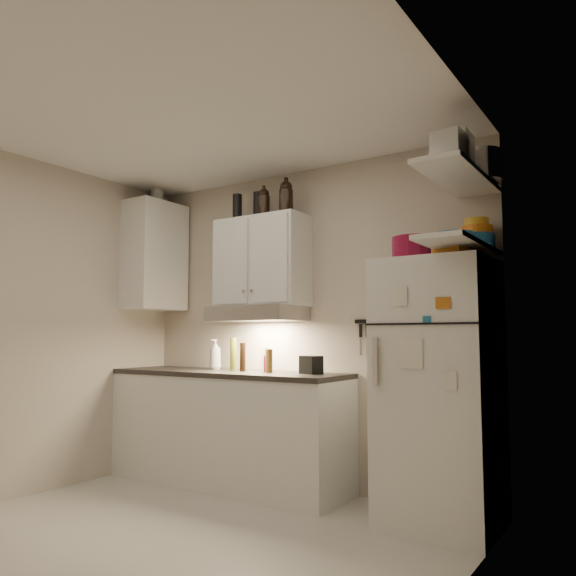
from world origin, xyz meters
The scene contains 36 objects.
floor centered at (0.00, 0.00, -0.01)m, with size 3.20×3.00×0.02m, color beige.
ceiling centered at (0.00, 0.00, 2.61)m, with size 3.20×3.00×0.02m, color white.
back_wall centered at (0.00, 1.51, 1.30)m, with size 3.20×0.02×2.60m, color beige.
left_wall centered at (-1.61, 0.00, 1.30)m, with size 0.02×3.00×2.60m, color beige.
right_wall centered at (1.61, 0.00, 1.30)m, with size 0.02×3.00×2.60m, color beige.
base_cabinet centered at (-0.55, 1.20, 0.44)m, with size 2.10×0.60×0.88m, color white.
countertop centered at (-0.55, 1.20, 0.90)m, with size 2.10×0.62×0.04m, color #2E2927.
upper_cabinet centered at (-0.30, 1.33, 1.83)m, with size 0.80×0.33×0.75m, color white.
side_cabinet centered at (-1.44, 1.20, 1.95)m, with size 0.33×0.55×1.00m, color white.
range_hood centered at (-0.30, 1.27, 1.39)m, with size 0.76×0.46×0.12m, color silver.
fridge centered at (1.25, 1.16, 0.85)m, with size 0.70×0.68×1.70m, color white.
shelf_hi centered at (1.45, 1.02, 2.20)m, with size 0.30×0.95×0.03m, color white.
shelf_lo centered at (1.45, 1.02, 1.76)m, with size 0.30×0.95×0.03m, color white.
knife_strip centered at (0.70, 1.49, 1.32)m, with size 0.42×0.02×0.03m, color black.
dutch_oven centered at (1.12, 1.10, 1.78)m, with size 0.28×0.28×0.16m, color maroon.
book_stack centered at (1.43, 1.04, 1.74)m, with size 0.21×0.26×0.09m, color #B66216.
spice_jar centered at (1.29, 1.04, 1.76)m, with size 0.07×0.07×0.11m, color silver.
stock_pot centered at (1.52, 1.28, 2.32)m, with size 0.28×0.28×0.20m, color silver.
tin_a centered at (1.45, 0.91, 2.33)m, with size 0.22×0.20×0.22m, color #AAAAAD.
tin_b centered at (1.48, 0.74, 2.30)m, with size 0.17×0.17×0.17m, color #AAAAAD.
bowl_teal centered at (1.46, 1.33, 1.83)m, with size 0.26×0.26×0.10m, color #1A5B8F.
bowl_orange centered at (1.47, 1.36, 1.91)m, with size 0.21×0.21×0.06m, color orange.
bowl_yellow centered at (1.47, 1.36, 1.97)m, with size 0.16×0.16×0.05m, color gold.
plates centered at (1.42, 0.97, 1.81)m, with size 0.25×0.25×0.06m, color #1A5B8F.
growler_a centered at (-0.22, 1.26, 2.32)m, with size 0.10×0.10×0.23m, color black, non-canonical shape.
growler_b centered at (-0.02, 1.28, 2.34)m, with size 0.11×0.11×0.27m, color black, non-canonical shape.
thermos_a centered at (-0.36, 1.36, 2.32)m, with size 0.08×0.08×0.24m, color black.
thermos_b centered at (-0.54, 1.30, 2.32)m, with size 0.08×0.08×0.23m, color black.
side_jar centered at (-1.48, 1.26, 2.53)m, with size 0.12×0.12×0.17m, color silver.
soap_bottle centered at (-0.77, 1.30, 1.07)m, with size 0.11×0.11×0.29m, color white.
pepper_mill centered at (-0.14, 1.22, 1.01)m, with size 0.06×0.06×0.18m, color brown.
oil_bottle centered at (-0.53, 1.25, 1.06)m, with size 0.05×0.05×0.27m, color #525C17.
vinegar_bottle centered at (-0.40, 1.21, 1.04)m, with size 0.05×0.05×0.23m, color black.
clear_bottle centered at (-0.28, 1.35, 1.02)m, with size 0.06×0.06×0.19m, color silver.
red_jar centered at (-0.17, 1.24, 0.99)m, with size 0.07×0.07×0.13m, color maroon.
caddy centered at (0.22, 1.26, 0.99)m, with size 0.16×0.11×0.14m, color black.
Camera 1 is at (2.45, -2.44, 1.20)m, focal length 35.00 mm.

